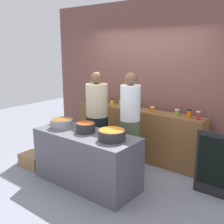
{
  "coord_description": "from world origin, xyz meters",
  "views": [
    {
      "loc": [
        2.75,
        -3.14,
        2.12
      ],
      "look_at": [
        0.0,
        0.35,
        1.05
      ],
      "focal_mm": 43.26,
      "sensor_mm": 36.0,
      "label": 1
    }
  ],
  "objects_px": {
    "preserve_jar_7": "(198,116)",
    "preserve_jar_4": "(152,109)",
    "preserve_jar_1": "(112,102)",
    "preserve_jar_0": "(88,98)",
    "chalkboard_sign": "(213,165)",
    "preserve_jar_6": "(189,114)",
    "cooking_pot_center": "(86,127)",
    "cooking_pot_left": "(62,123)",
    "preserve_jar_2": "(121,103)",
    "cook_in_cap": "(130,129)",
    "preserve_jar_3": "(137,106)",
    "bread_crate": "(33,160)",
    "preserve_jar_5": "(177,112)",
    "cooking_pot_right": "(112,135)",
    "cook_with_tongs": "(97,125)"
  },
  "relations": [
    {
      "from": "cooking_pot_center",
      "to": "cook_in_cap",
      "type": "distance_m",
      "value": 0.79
    },
    {
      "from": "preserve_jar_3",
      "to": "cook_with_tongs",
      "type": "distance_m",
      "value": 0.87
    },
    {
      "from": "cooking_pot_right",
      "to": "cook_with_tongs",
      "type": "height_order",
      "value": "cook_with_tongs"
    },
    {
      "from": "preserve_jar_6",
      "to": "preserve_jar_7",
      "type": "bearing_deg",
      "value": -20.25
    },
    {
      "from": "preserve_jar_5",
      "to": "cooking_pot_left",
      "type": "distance_m",
      "value": 1.97
    },
    {
      "from": "cooking_pot_left",
      "to": "chalkboard_sign",
      "type": "distance_m",
      "value": 2.41
    },
    {
      "from": "preserve_jar_6",
      "to": "cook_in_cap",
      "type": "height_order",
      "value": "cook_in_cap"
    },
    {
      "from": "preserve_jar_6",
      "to": "chalkboard_sign",
      "type": "xyz_separation_m",
      "value": [
        0.63,
        -0.56,
        -0.55
      ]
    },
    {
      "from": "preserve_jar_7",
      "to": "preserve_jar_3",
      "type": "bearing_deg",
      "value": 179.16
    },
    {
      "from": "preserve_jar_1",
      "to": "cook_in_cap",
      "type": "xyz_separation_m",
      "value": [
        0.95,
        -0.72,
        -0.24
      ]
    },
    {
      "from": "preserve_jar_1",
      "to": "preserve_jar_7",
      "type": "height_order",
      "value": "preserve_jar_7"
    },
    {
      "from": "preserve_jar_3",
      "to": "bread_crate",
      "type": "distance_m",
      "value": 2.16
    },
    {
      "from": "cooking_pot_left",
      "to": "preserve_jar_7",
      "type": "bearing_deg",
      "value": 38.18
    },
    {
      "from": "preserve_jar_0",
      "to": "chalkboard_sign",
      "type": "bearing_deg",
      "value": -10.02
    },
    {
      "from": "preserve_jar_0",
      "to": "bread_crate",
      "type": "height_order",
      "value": "preserve_jar_0"
    },
    {
      "from": "preserve_jar_6",
      "to": "cooking_pot_center",
      "type": "height_order",
      "value": "preserve_jar_6"
    },
    {
      "from": "preserve_jar_5",
      "to": "cooking_pot_center",
      "type": "height_order",
      "value": "preserve_jar_5"
    },
    {
      "from": "preserve_jar_4",
      "to": "preserve_jar_0",
      "type": "bearing_deg",
      "value": 179.41
    },
    {
      "from": "preserve_jar_6",
      "to": "preserve_jar_7",
      "type": "xyz_separation_m",
      "value": [
        0.18,
        -0.07,
        0.01
      ]
    },
    {
      "from": "preserve_jar_5",
      "to": "preserve_jar_2",
      "type": "bearing_deg",
      "value": 177.75
    },
    {
      "from": "bread_crate",
      "to": "cook_in_cap",
      "type": "bearing_deg",
      "value": 29.05
    },
    {
      "from": "preserve_jar_5",
      "to": "cook_with_tongs",
      "type": "height_order",
      "value": "cook_with_tongs"
    },
    {
      "from": "preserve_jar_7",
      "to": "preserve_jar_4",
      "type": "bearing_deg",
      "value": 179.51
    },
    {
      "from": "preserve_jar_6",
      "to": "preserve_jar_1",
      "type": "bearing_deg",
      "value": 179.03
    },
    {
      "from": "preserve_jar_2",
      "to": "cook_in_cap",
      "type": "bearing_deg",
      "value": -44.77
    },
    {
      "from": "preserve_jar_6",
      "to": "cook_with_tongs",
      "type": "xyz_separation_m",
      "value": [
        -1.36,
        -0.8,
        -0.26
      ]
    },
    {
      "from": "preserve_jar_5",
      "to": "preserve_jar_7",
      "type": "distance_m",
      "value": 0.39
    },
    {
      "from": "preserve_jar_3",
      "to": "cooking_pot_center",
      "type": "bearing_deg",
      "value": -92.74
    },
    {
      "from": "preserve_jar_0",
      "to": "cook_with_tongs",
      "type": "distance_m",
      "value": 1.22
    },
    {
      "from": "preserve_jar_3",
      "to": "preserve_jar_4",
      "type": "xyz_separation_m",
      "value": [
        0.34,
        -0.01,
        -0.01
      ]
    },
    {
      "from": "cooking_pot_center",
      "to": "cooking_pot_left",
      "type": "bearing_deg",
      "value": -172.78
    },
    {
      "from": "preserve_jar_1",
      "to": "preserve_jar_4",
      "type": "height_order",
      "value": "preserve_jar_1"
    },
    {
      "from": "preserve_jar_6",
      "to": "chalkboard_sign",
      "type": "relative_size",
      "value": 0.13
    },
    {
      "from": "preserve_jar_0",
      "to": "preserve_jar_2",
      "type": "bearing_deg",
      "value": 3.81
    },
    {
      "from": "preserve_jar_5",
      "to": "preserve_jar_4",
      "type": "bearing_deg",
      "value": -177.06
    },
    {
      "from": "cook_in_cap",
      "to": "bread_crate",
      "type": "bearing_deg",
      "value": -150.95
    },
    {
      "from": "cooking_pot_left",
      "to": "preserve_jar_4",
      "type": "bearing_deg",
      "value": 57.13
    },
    {
      "from": "preserve_jar_5",
      "to": "cooking_pot_right",
      "type": "height_order",
      "value": "preserve_jar_5"
    },
    {
      "from": "preserve_jar_6",
      "to": "preserve_jar_0",
      "type": "bearing_deg",
      "value": -178.94
    },
    {
      "from": "cooking_pot_center",
      "to": "bread_crate",
      "type": "height_order",
      "value": "cooking_pot_center"
    },
    {
      "from": "preserve_jar_6",
      "to": "cook_with_tongs",
      "type": "distance_m",
      "value": 1.6
    },
    {
      "from": "cooking_pot_left",
      "to": "chalkboard_sign",
      "type": "bearing_deg",
      "value": 21.9
    },
    {
      "from": "cook_with_tongs",
      "to": "preserve_jar_7",
      "type": "bearing_deg",
      "value": 25.47
    },
    {
      "from": "preserve_jar_3",
      "to": "preserve_jar_7",
      "type": "xyz_separation_m",
      "value": [
        1.2,
        -0.02,
        0.01
      ]
    },
    {
      "from": "bread_crate",
      "to": "chalkboard_sign",
      "type": "xyz_separation_m",
      "value": [
        2.91,
        0.99,
        0.37
      ]
    },
    {
      "from": "preserve_jar_0",
      "to": "bread_crate",
      "type": "xyz_separation_m",
      "value": [
        0.01,
        -1.51,
        -0.92
      ]
    },
    {
      "from": "chalkboard_sign",
      "to": "cook_in_cap",
      "type": "bearing_deg",
      "value": -174.48
    },
    {
      "from": "preserve_jar_4",
      "to": "cook_in_cap",
      "type": "xyz_separation_m",
      "value": [
        -0.06,
        -0.63,
        -0.23
      ]
    },
    {
      "from": "preserve_jar_0",
      "to": "preserve_jar_1",
      "type": "height_order",
      "value": "preserve_jar_0"
    },
    {
      "from": "preserve_jar_2",
      "to": "cooking_pot_center",
      "type": "relative_size",
      "value": 0.36
    }
  ]
}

